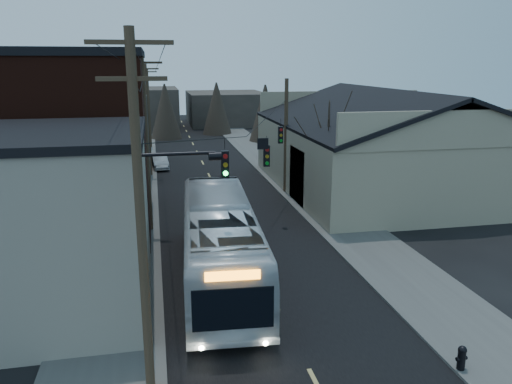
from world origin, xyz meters
The scene contains 14 objects.
road_surface centered at (0.00, 30.00, 0.01)m, with size 9.00×110.00×0.02m, color black.
sidewalk_left centered at (-6.50, 30.00, 0.06)m, with size 4.00×110.00×0.12m, color #474744.
sidewalk_right centered at (6.50, 30.00, 0.06)m, with size 4.00×110.00×0.12m, color #474744.
building_clapboard centered at (-9.00, 9.00, 3.50)m, with size 8.00×8.00×7.00m, color gray.
building_brick centered at (-10.00, 20.00, 5.00)m, with size 10.00×12.00×10.00m, color black.
building_left_far centered at (-9.50, 36.00, 3.50)m, with size 9.00×14.00×7.00m, color #312D27.
warehouse centered at (13.00, 25.00, 2.70)m, with size 16.16×20.60×7.73m.
building_far_left centered at (-6.00, 65.00, 3.00)m, with size 10.00×12.00×6.00m, color #312D27.
building_far_right centered at (7.00, 70.00, 2.50)m, with size 12.00×14.00×5.00m, color #312D27.
bare_tree centered at (6.50, 20.00, 3.60)m, with size 0.40×0.40×7.20m, color black.
utility_lines centered at (-3.11, 24.14, 4.95)m, with size 11.24×45.28×10.50m.
bus centered at (-1.88, 10.46, 1.83)m, with size 3.08×13.17×3.67m, color silver.
parked_car centered at (-4.17, 36.06, 0.64)m, with size 1.35×3.87×1.27m, color #AEB2B7.
fire_hydrant centered at (4.70, 1.90, 0.56)m, with size 0.39×0.28×0.82m.
Camera 1 is at (-4.50, -10.50, 9.60)m, focal length 35.00 mm.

